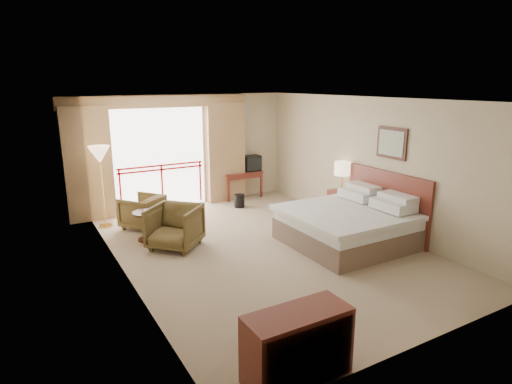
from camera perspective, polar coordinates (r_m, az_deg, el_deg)
floor at (r=8.00m, az=1.08°, el=-7.43°), size 7.00×7.00×0.00m
ceiling at (r=7.43m, az=1.18°, el=12.28°), size 7.00×7.00×0.00m
wall_back at (r=10.70m, az=-8.60°, el=5.54°), size 5.00×0.00×5.00m
wall_front at (r=5.05m, az=22.11°, el=-5.54°), size 5.00×0.00×5.00m
wall_left at (r=6.70m, az=-17.54°, el=-0.33°), size 0.00×7.00×7.00m
wall_right at (r=9.12m, az=14.75°, el=3.68°), size 0.00×7.00×7.00m
balcony_door at (r=10.45m, az=-12.62°, el=4.30°), size 2.40×0.00×2.40m
balcony_railing at (r=10.50m, az=-12.47°, el=2.20°), size 2.09×0.03×1.02m
curtain_left at (r=9.96m, az=-21.50°, el=3.44°), size 1.00×0.26×2.50m
curtain_right at (r=10.92m, az=-4.12°, el=5.31°), size 1.00×0.26×2.50m
valance at (r=10.21m, az=-12.87°, el=11.69°), size 4.40×0.22×0.28m
hvac_vent at (r=11.10m, az=-2.37°, el=11.20°), size 0.50×0.04×0.50m
bed at (r=8.27m, az=12.23°, el=-4.26°), size 2.13×2.06×0.97m
headboard at (r=8.84m, az=16.98°, el=-1.48°), size 0.06×2.10×1.30m
framed_art at (r=8.61m, az=17.62°, el=6.23°), size 0.04×0.72×0.60m
nightstand at (r=9.69m, az=11.42°, el=-1.74°), size 0.46×0.55×0.65m
table_lamp at (r=9.54m, az=11.46°, el=3.03°), size 0.36×0.36×0.63m
phone at (r=9.46m, az=11.89°, el=0.09°), size 0.17×0.14×0.07m
desk at (r=11.31m, az=-2.10°, el=1.98°), size 1.06×0.51×0.69m
tv at (r=11.33m, az=-0.65°, el=3.86°), size 0.46×0.36×0.42m
coffee_maker at (r=11.05m, az=-3.61°, el=3.09°), size 0.12×0.12×0.23m
cup at (r=11.09m, az=-2.79°, el=2.78°), size 0.09×0.09×0.10m
wastebasket at (r=10.47m, az=-2.24°, el=-1.18°), size 0.31×0.31×0.32m
armchair_far at (r=9.37m, az=-14.78°, el=-4.58°), size 1.05×1.05×0.69m
armchair_near at (r=8.17m, az=-10.64°, el=-7.22°), size 1.22×1.22×0.80m
side_table at (r=8.49m, az=-14.35°, el=-3.75°), size 0.53×0.53×0.57m
book at (r=8.44m, az=-14.43°, el=-2.56°), size 0.21×0.25×0.02m
floor_lamp at (r=9.34m, az=-20.13°, el=4.32°), size 0.44×0.44×1.72m
dresser at (r=4.66m, az=5.57°, el=-19.67°), size 1.12×0.48×0.75m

